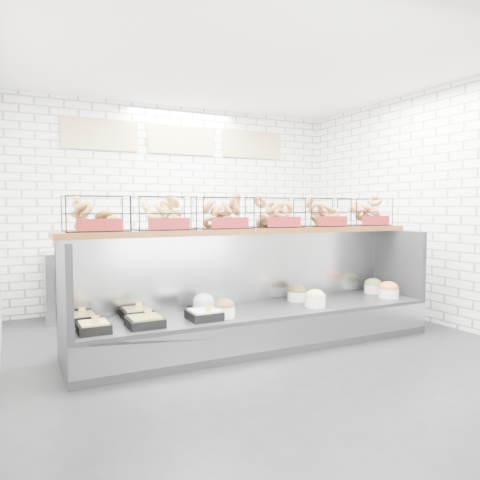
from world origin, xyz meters
TOP-DOWN VIEW (x-y plane):
  - ground at (0.00, 0.00)m, footprint 5.50×5.50m
  - room_shell at (0.00, 0.60)m, footprint 5.02×5.51m
  - display_case at (-0.01, 0.34)m, footprint 4.00×0.90m
  - bagel_shelf at (0.00, 0.52)m, footprint 4.10×0.50m
  - prep_counter at (-0.00, 2.43)m, footprint 4.00×0.60m

SIDE VIEW (x-z plane):
  - ground at x=0.00m, z-range 0.00..0.00m
  - display_case at x=-0.01m, z-range -0.28..0.92m
  - prep_counter at x=0.00m, z-range -0.13..1.07m
  - bagel_shelf at x=0.00m, z-range 1.20..1.60m
  - room_shell at x=0.00m, z-range 0.55..3.56m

